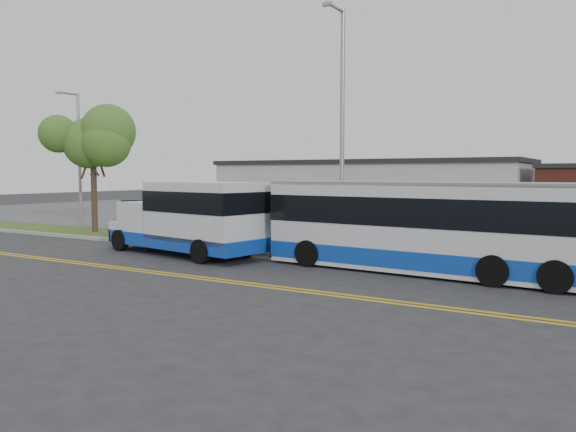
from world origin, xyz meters
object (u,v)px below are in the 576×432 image
Objects in this scene: tree_west at (93,139)px; streetlight_far at (78,153)px; shuttle_bus at (193,216)px; transit_bus at (424,227)px; parked_car_b at (263,212)px; streetlight_near at (341,123)px; pedestrian at (179,224)px; parked_car_a at (273,210)px.

tree_west is 0.86× the size of streetlight_far.
shuttle_bus is 0.73× the size of transit_bus.
streetlight_far is at bearing 167.23° from shuttle_bus.
streetlight_near is at bearing -50.08° from parked_car_b.
parked_car_b is at bearing 37.66° from streetlight_far.
streetlight_far is 1.66× the size of parked_car_b.
streetlight_near reaches higher than shuttle_bus.
streetlight_near reaches higher than streetlight_far.
streetlight_far is 12.28m from pedestrian.
streetlight_far is 4.69× the size of pedestrian.
pedestrian is at bearing -173.93° from streetlight_near.
parked_car_a is at bearing 99.18° from parked_car_b.
streetlight_near is at bearing -65.94° from parked_car_a.
tree_west is at bearing 170.04° from shuttle_bus.
parked_car_b is at bearing -92.61° from parked_car_a.
streetlight_near reaches higher than transit_bus.
pedestrian is 10.65m from parked_car_b.
tree_west is 0.64× the size of transit_bus.
tree_west is 12.78m from parked_car_a.
streetlight_far is 23.72m from transit_bus.
streetlight_near is 5.57× the size of pedestrian.
parked_car_a is at bearing 68.97° from tree_west.
tree_west reaches higher than pedestrian.
parked_car_b is at bearing 136.53° from streetlight_near.
parked_car_b is (8.91, 6.88, -3.67)m from streetlight_far.
streetlight_far is (-4.00, 2.22, -0.65)m from tree_west.
shuttle_bus is 3.66m from pedestrian.
shuttle_bus is (-4.97, -3.10, -3.67)m from streetlight_near.
transit_bus is at bearing -46.23° from parked_car_b.
streetlight_near is 6.91m from shuttle_bus.
tree_west is at bearing -37.36° from pedestrian.
pedestrian is at bearing 176.95° from transit_bus.
parked_car_a is (-5.72, 14.78, -0.79)m from shuttle_bus.
parked_car_a is (-10.69, 11.68, -4.47)m from streetlight_near.
tree_west is 15.01m from streetlight_near.
tree_west is 4.62m from streetlight_far.
parked_car_b is (-10.09, 9.56, -4.43)m from streetlight_near.
parked_car_a is at bearing 120.79° from shuttle_bus.
streetlight_far is 1.98× the size of parked_car_a.
streetlight_far is (-19.00, 2.69, -0.76)m from streetlight_near.
streetlight_far is at bearing -148.96° from parked_car_b.
shuttle_bus is 1.63× the size of parked_car_b.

